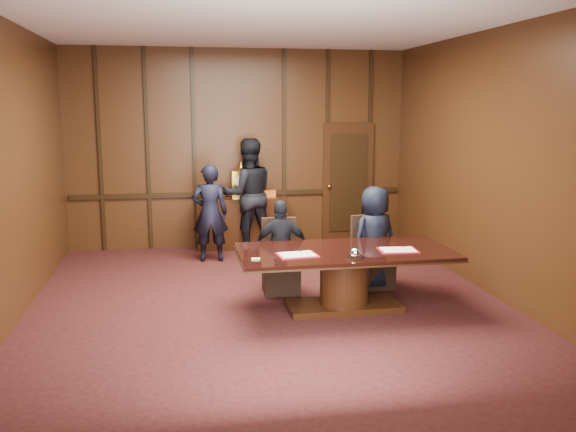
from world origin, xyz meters
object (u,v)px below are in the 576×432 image
Objects in this scene: conference_table at (344,270)px; signatory_left at (282,247)px; sideboard at (242,221)px; signatory_right at (375,238)px; witness_left at (210,213)px; witness_right at (248,195)px.

conference_table is 2.06× the size of signatory_left.
conference_table is at bearing 134.04° from signatory_left.
signatory_right is at bearing -61.33° from sideboard.
signatory_left is at bearing 116.63° from witness_left.
witness_right is at bearing -131.89° from witness_left.
witness_right is at bearing -80.53° from signatory_right.
witness_left is at bearing 118.54° from conference_table.
signatory_left is at bearing -19.05° from signatory_right.
witness_left is at bearing -125.19° from sideboard.
witness_left is (-0.84, 1.95, 0.16)m from signatory_left.
sideboard is at bearing 103.79° from conference_table.
witness_left is (-0.61, -0.86, 0.31)m from sideboard.
sideboard is 1.12× the size of signatory_right.
witness_right reaches higher than sideboard.
conference_table is at bearing 31.85° from signatory_right.
sideboard is at bearing -121.99° from witness_left.
witness_left reaches higher than conference_table.
signatory_right is 3.03m from witness_right.
witness_left is (-1.49, 2.75, 0.28)m from conference_table.
signatory_left is at bearing 86.75° from witness_right.
sideboard is 0.82× the size of witness_right.
signatory_left is at bearing 129.09° from conference_table.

